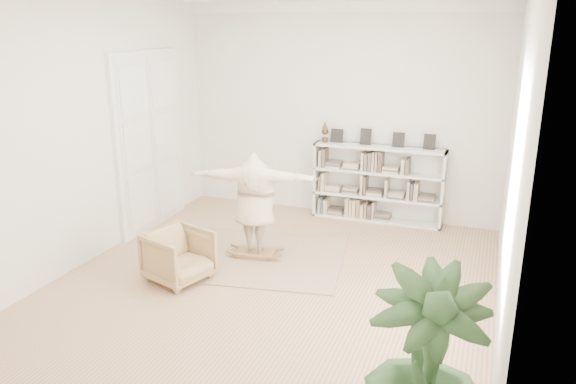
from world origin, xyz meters
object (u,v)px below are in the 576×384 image
object	(u,v)px
armchair	(179,256)
houseplant	(424,372)
rocker_board	(256,253)
bookshelf	(377,185)
person	(255,200)

from	to	relation	value
armchair	houseplant	size ratio (longest dim) A/B	0.47
armchair	rocker_board	xyz separation A→B (m)	(0.65, 1.03, -0.27)
bookshelf	armchair	bearing A→B (deg)	-121.01
rocker_board	person	xyz separation A→B (m)	(-0.00, 0.00, 0.80)
armchair	person	bearing A→B (deg)	-14.10
bookshelf	armchair	distance (m)	3.78
bookshelf	rocker_board	bearing A→B (deg)	-120.51
rocker_board	houseplant	bearing A→B (deg)	-58.28
armchair	houseplant	distance (m)	4.05
rocker_board	person	bearing A→B (deg)	143.99
bookshelf	rocker_board	size ratio (longest dim) A/B	3.67
person	houseplant	world-z (taller)	person
bookshelf	armchair	xyz separation A→B (m)	(-1.94, -3.23, -0.29)
bookshelf	rocker_board	xyz separation A→B (m)	(-1.30, -2.20, -0.56)
bookshelf	armchair	world-z (taller)	bookshelf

